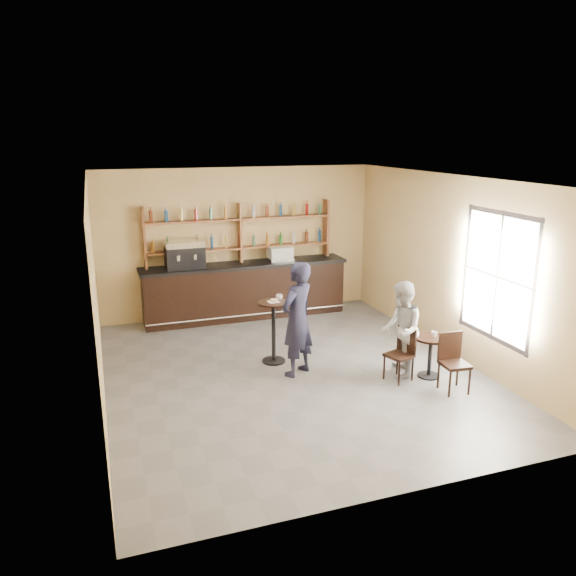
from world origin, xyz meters
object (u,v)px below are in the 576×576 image
object	(u,v)px
bar_counter	(245,290)
cafe_table	(430,357)
chair_south	(455,364)
patron_second	(401,330)
man_main	(297,319)
pastry_case	(280,254)
chair_west	(399,355)
espresso_machine	(185,254)
pedestal_table	(274,332)

from	to	relation	value
bar_counter	cafe_table	bearing A→B (deg)	-63.05
cafe_table	chair_south	xyz separation A→B (m)	(0.05, -0.60, 0.11)
cafe_table	patron_second	distance (m)	0.67
bar_counter	patron_second	world-z (taller)	patron_second
man_main	patron_second	size ratio (longest dim) A/B	1.20
pastry_case	chair_west	world-z (taller)	pastry_case
chair_south	espresso_machine	bearing A→B (deg)	129.81
bar_counter	pastry_case	distance (m)	1.10
pedestal_table	chair_south	size ratio (longest dim) A/B	1.20
bar_counter	patron_second	bearing A→B (deg)	-67.20
pastry_case	cafe_table	distance (m)	4.33
pastry_case	chair_south	size ratio (longest dim) A/B	0.56
bar_counter	espresso_machine	world-z (taller)	espresso_machine
espresso_machine	pedestal_table	bearing A→B (deg)	-67.73
cafe_table	espresso_machine	bearing A→B (deg)	129.44
espresso_machine	bar_counter	bearing A→B (deg)	-0.37
pastry_case	man_main	bearing A→B (deg)	-106.93
espresso_machine	chair_west	xyz separation A→B (m)	(2.76, -3.98, -1.05)
bar_counter	pedestal_table	distance (m)	2.60
chair_west	chair_south	bearing A→B (deg)	23.95
espresso_machine	man_main	world-z (taller)	man_main
espresso_machine	pastry_case	size ratio (longest dim) A/B	1.53
espresso_machine	pastry_case	bearing A→B (deg)	-0.37
espresso_machine	chair_west	distance (m)	4.95
pedestal_table	patron_second	world-z (taller)	patron_second
patron_second	espresso_machine	bearing A→B (deg)	-118.98
patron_second	chair_west	bearing A→B (deg)	-9.72
pastry_case	chair_west	size ratio (longest dim) A/B	0.59
pastry_case	pedestal_table	bearing A→B (deg)	-114.14
pastry_case	cafe_table	size ratio (longest dim) A/B	0.74
man_main	patron_second	distance (m)	1.70
chair_south	cafe_table	bearing A→B (deg)	98.56
bar_counter	espresso_machine	xyz separation A→B (m)	(-1.26, 0.00, 0.88)
bar_counter	cafe_table	distance (m)	4.52
cafe_table	chair_west	world-z (taller)	chair_west
patron_second	man_main	bearing A→B (deg)	-87.07
patron_second	cafe_table	bearing A→B (deg)	88.72
pastry_case	pedestal_table	distance (m)	2.89
bar_counter	man_main	xyz separation A→B (m)	(0.03, -3.21, 0.36)
pastry_case	chair_south	xyz separation A→B (m)	(1.30, -4.63, -0.90)
espresso_machine	pedestal_table	xyz separation A→B (m)	(1.08, -2.59, -0.93)
patron_second	chair_south	bearing A→B (deg)	55.41
pedestal_table	patron_second	bearing A→B (deg)	-34.38
man_main	pastry_case	bearing A→B (deg)	-136.07
bar_counter	man_main	world-z (taller)	man_main
chair_west	pedestal_table	bearing A→B (deg)	-148.22
pedestal_table	chair_south	distance (m)	3.06
bar_counter	chair_west	xyz separation A→B (m)	(1.50, -3.98, -0.17)
man_main	chair_west	distance (m)	1.74
pastry_case	pedestal_table	xyz separation A→B (m)	(-0.98, -2.59, -0.81)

